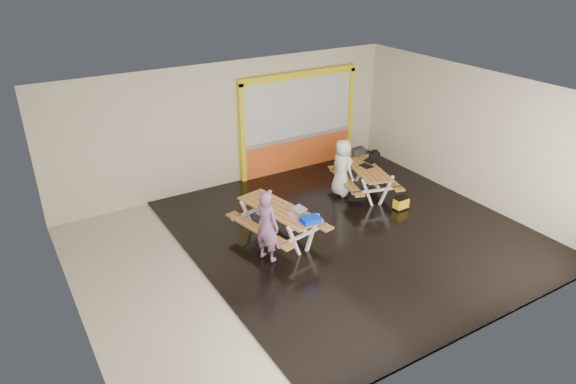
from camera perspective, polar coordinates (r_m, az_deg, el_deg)
room at (r=11.12m, az=2.41°, el=1.76°), size 10.02×8.02×3.52m
deck at (r=12.57m, az=7.04°, el=-4.25°), size 7.50×7.98×0.05m
kiosk at (r=15.43m, az=1.16°, el=7.52°), size 3.88×0.16×3.00m
picnic_table_left at (r=11.81m, az=-1.04°, el=-2.65°), size 1.83×2.37×0.86m
picnic_table_right at (r=14.20m, az=8.48°, el=2.04°), size 1.87×2.34×0.82m
person_left at (r=10.92m, az=-2.35°, el=-3.76°), size 0.58×0.69×1.60m
person_right at (r=13.90m, az=6.01°, el=2.69°), size 0.51×0.77×1.56m
laptop_left at (r=11.41m, az=0.91°, el=-2.30°), size 0.39×0.35×0.15m
laptop_right at (r=14.18m, az=8.76°, el=3.07°), size 0.41×0.36×0.16m
blue_pouch at (r=11.12m, az=2.50°, el=-3.07°), size 0.42×0.31×0.12m
toolbox at (r=14.89m, az=7.70°, el=4.45°), size 0.44×0.23×0.25m
backpack at (r=14.91m, az=9.51°, el=3.66°), size 0.33×0.29×0.47m
dark_case at (r=14.02m, az=7.46°, el=-0.46°), size 0.52×0.51×0.16m
fluke_bag at (r=13.66m, az=12.35°, el=-1.22°), size 0.40×0.27×0.33m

